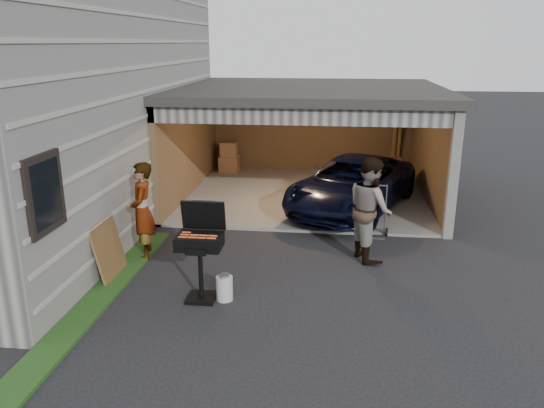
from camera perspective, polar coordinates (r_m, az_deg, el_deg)
The scene contains 11 objects.
ground at distance 8.48m, azimuth -3.87°, elevation -11.00°, with size 80.00×80.00×0.00m, color black.
house at distance 13.62m, azimuth -26.87°, elevation 10.04°, with size 7.00×11.00×5.50m, color #474744.
groundcover_strip at distance 8.34m, azimuth -20.97°, elevation -12.51°, with size 0.50×8.00×0.06m, color #193814.
garage at distance 14.32m, azimuth 3.96°, elevation 8.50°, with size 6.80×6.30×2.90m.
minivan at distance 13.01m, azimuth 8.62°, elevation 1.87°, with size 2.07×4.49×1.25m, color black.
woman at distance 10.27m, azimuth -13.76°, elevation -0.75°, with size 0.68×0.45×1.87m, color #CAEDFF.
man at distance 10.12m, azimuth 10.51°, elevation -0.49°, with size 0.96×0.75×1.97m, color #4B351D.
bbq_grill at distance 8.43m, azimuth -7.73°, elevation -4.32°, with size 0.71×0.62×1.57m.
propane_tank at distance 8.64m, azimuth -5.13°, elevation -9.01°, with size 0.27×0.27×0.40m, color silver.
plywood_panel at distance 9.68m, azimuth -17.18°, elevation -4.71°, with size 0.04×0.95×1.06m, color #4E321B.
hand_truck at distance 11.51m, azimuth 11.20°, elevation -2.39°, with size 0.49×0.40×1.14m.
Camera 1 is at (1.42, -7.36, 3.98)m, focal length 35.00 mm.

